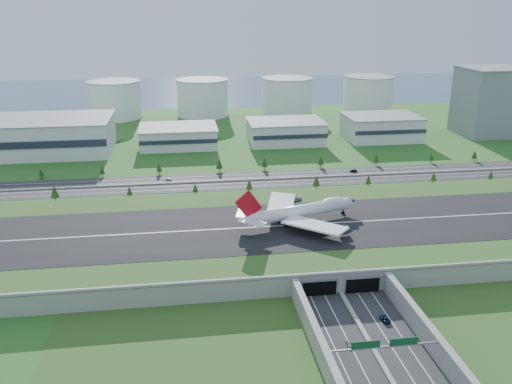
{
  "coord_description": "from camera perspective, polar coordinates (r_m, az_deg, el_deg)",
  "views": [
    {
      "loc": [
        -58.09,
        -227.33,
        105.22
      ],
      "look_at": [
        -20.8,
        35.0,
        13.06
      ],
      "focal_mm": 38.0,
      "sensor_mm": 36.0,
      "label": 1
    }
  ],
  "objects": [
    {
      "name": "ground",
      "position": [
        257.15,
        5.72,
        -5.08
      ],
      "size": [
        1200.0,
        1200.0,
        0.0
      ],
      "primitive_type": "plane",
      "color": "#21531A",
      "rests_on": "ground"
    },
    {
      "name": "airfield_deck",
      "position": [
        255.41,
        5.75,
        -4.24
      ],
      "size": [
        520.0,
        100.0,
        9.2
      ],
      "color": "gray",
      "rests_on": "ground"
    },
    {
      "name": "underpass_road",
      "position": [
        173.48,
        13.81,
        -17.39
      ],
      "size": [
        38.8,
        120.4,
        8.0
      ],
      "color": "#28282B",
      "rests_on": "ground"
    },
    {
      "name": "sign_gantry_near",
      "position": [
        174.73,
        13.37,
        -15.64
      ],
      "size": [
        38.7,
        0.7,
        9.8
      ],
      "color": "gray",
      "rests_on": "ground"
    },
    {
      "name": "north_expressway",
      "position": [
        343.99,
        2.02,
        1.37
      ],
      "size": [
        560.0,
        36.0,
        0.12
      ],
      "primitive_type": "cube",
      "color": "#28282B",
      "rests_on": "ground"
    },
    {
      "name": "tree_row",
      "position": [
        343.51,
        2.81,
        2.15
      ],
      "size": [
        506.88,
        48.7,
        8.48
      ],
      "color": "#3D2819",
      "rests_on": "ground"
    },
    {
      "name": "hangar_west",
      "position": [
        437.19,
        -22.82,
        5.43
      ],
      "size": [
        120.0,
        60.0,
        25.0
      ],
      "primitive_type": "cube",
      "color": "silver",
      "rests_on": "ground"
    },
    {
      "name": "hangar_mid_a",
      "position": [
        428.62,
        -8.17,
        5.81
      ],
      "size": [
        58.0,
        42.0,
        15.0
      ],
      "primitive_type": "cube",
      "color": "silver",
      "rests_on": "ground"
    },
    {
      "name": "hangar_mid_b",
      "position": [
        436.37,
        3.11,
        6.35
      ],
      "size": [
        58.0,
        42.0,
        17.0
      ],
      "primitive_type": "cube",
      "color": "silver",
      "rests_on": "ground"
    },
    {
      "name": "hangar_mid_c",
      "position": [
        458.17,
        13.05,
        6.63
      ],
      "size": [
        58.0,
        42.0,
        19.0
      ],
      "primitive_type": "cube",
      "color": "silver",
      "rests_on": "ground"
    },
    {
      "name": "office_tower",
      "position": [
        501.01,
        23.32,
        8.71
      ],
      "size": [
        46.0,
        46.0,
        55.0
      ],
      "primitive_type": "cube",
      "color": "gray",
      "rests_on": "ground"
    },
    {
      "name": "fuel_tank_a",
      "position": [
        547.95,
        -14.67,
        9.35
      ],
      "size": [
        50.0,
        50.0,
        35.0
      ],
      "primitive_type": "cylinder",
      "color": "white",
      "rests_on": "ground"
    },
    {
      "name": "fuel_tank_b",
      "position": [
        544.93,
        -5.64,
        9.83
      ],
      "size": [
        50.0,
        50.0,
        35.0
      ],
      "primitive_type": "cylinder",
      "color": "white",
      "rests_on": "ground"
    },
    {
      "name": "fuel_tank_c",
      "position": [
        555.07,
        3.29,
        10.06
      ],
      "size": [
        50.0,
        50.0,
        35.0
      ],
      "primitive_type": "cylinder",
      "color": "white",
      "rests_on": "ground"
    },
    {
      "name": "fuel_tank_d",
      "position": [
        577.67,
        11.72,
        10.05
      ],
      "size": [
        50.0,
        50.0,
        35.0
      ],
      "primitive_type": "cylinder",
      "color": "white",
      "rests_on": "ground"
    },
    {
      "name": "bay_water",
      "position": [
        717.46,
        -3.42,
        10.72
      ],
      "size": [
        1200.0,
        260.0,
        0.06
      ],
      "primitive_type": "cube",
      "color": "#3E5577",
      "rests_on": "ground"
    },
    {
      "name": "boeing_747",
      "position": [
        253.81,
        4.63,
        -2.02
      ],
      "size": [
        63.08,
        58.73,
        20.11
      ],
      "rotation": [
        0.0,
        0.0,
        0.3
      ],
      "color": "white",
      "rests_on": "airfield_deck"
    },
    {
      "name": "car_0",
      "position": [
        185.32,
        9.77,
        -15.42
      ],
      "size": [
        1.85,
        4.27,
        1.43
      ],
      "primitive_type": "imported",
      "rotation": [
        0.0,
        0.0,
        -0.04
      ],
      "color": "silver",
      "rests_on": "ground"
    },
    {
      "name": "car_2",
      "position": [
        200.0,
        13.41,
        -12.86
      ],
      "size": [
        2.96,
        5.56,
        1.49
      ],
      "primitive_type": "imported",
      "rotation": [
        0.0,
        0.0,
        3.24
      ],
      "color": "#0C183C",
      "rests_on": "ground"
    },
    {
      "name": "car_5",
      "position": [
        363.97,
        10.22,
        2.21
      ],
      "size": [
        4.95,
        2.09,
        1.59
      ],
      "primitive_type": "imported",
      "rotation": [
        0.0,
        0.0,
        -1.66
      ],
      "color": "black",
      "rests_on": "ground"
    },
    {
      "name": "car_7",
      "position": [
        346.04,
        -9.25,
        1.36
      ],
      "size": [
        4.93,
        3.13,
        1.33
      ],
      "primitive_type": "imported",
      "rotation": [
        0.0,
        0.0,
        -1.87
      ],
      "color": "white",
      "rests_on": "ground"
    }
  ]
}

